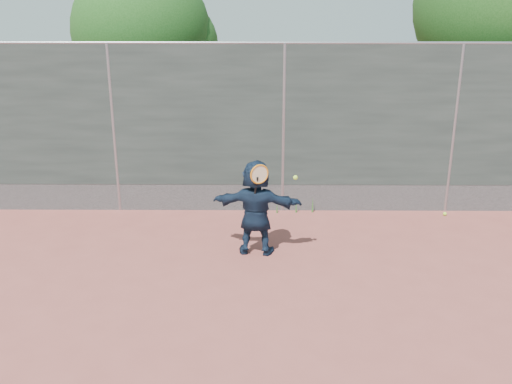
{
  "coord_description": "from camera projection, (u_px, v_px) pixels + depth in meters",
  "views": [
    {
      "loc": [
        -0.41,
        -6.36,
        3.71
      ],
      "look_at": [
        -0.47,
        1.66,
        0.98
      ],
      "focal_mm": 40.0,
      "sensor_mm": 36.0,
      "label": 1
    }
  ],
  "objects": [
    {
      "name": "weed_clump",
      "position": [
        299.0,
        205.0,
        10.37
      ],
      "size": [
        0.68,
        0.07,
        0.3
      ],
      "color": "#387226",
      "rests_on": "ground"
    },
    {
      "name": "ball_ground",
      "position": [
        445.0,
        214.0,
        10.25
      ],
      "size": [
        0.07,
        0.07,
        0.07
      ],
      "primitive_type": "sphere",
      "color": "#BDFA37",
      "rests_on": "ground"
    },
    {
      "name": "fence",
      "position": [
        283.0,
        126.0,
        10.02
      ],
      "size": [
        20.0,
        0.06,
        3.03
      ],
      "color": "#38423D",
      "rests_on": "ground"
    },
    {
      "name": "ground",
      "position": [
        292.0,
        307.0,
        7.21
      ],
      "size": [
        80.0,
        80.0,
        0.0
      ],
      "primitive_type": "plane",
      "color": "#9E4C42",
      "rests_on": "ground"
    },
    {
      "name": "tree_left",
      "position": [
        149.0,
        35.0,
        12.49
      ],
      "size": [
        3.15,
        3.0,
        4.53
      ],
      "color": "#382314",
      "rests_on": "ground"
    },
    {
      "name": "player",
      "position": [
        256.0,
        207.0,
        8.55
      ],
      "size": [
        1.41,
        0.61,
        1.47
      ],
      "primitive_type": "imported",
      "rotation": [
        0.0,
        0.0,
        3.01
      ],
      "color": "#16263D",
      "rests_on": "ground"
    },
    {
      "name": "swing_action",
      "position": [
        263.0,
        176.0,
        8.18
      ],
      "size": [
        0.69,
        0.16,
        0.51
      ],
      "color": "orange",
      "rests_on": "ground"
    }
  ]
}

